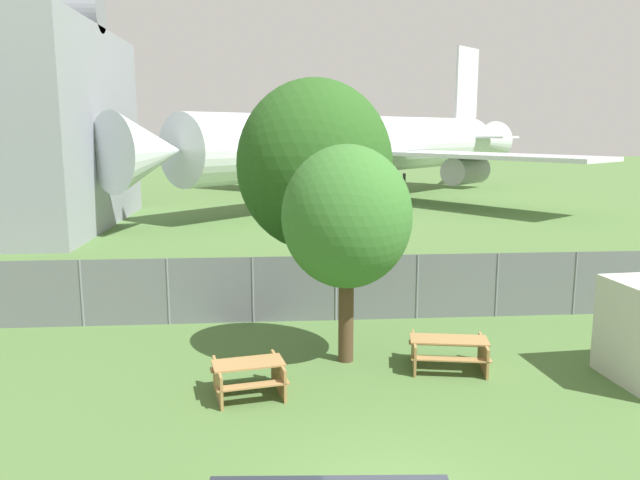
{
  "coord_description": "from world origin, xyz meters",
  "views": [
    {
      "loc": [
        -1.96,
        -8.55,
        5.87
      ],
      "look_at": [
        -0.25,
        12.98,
        2.0
      ],
      "focal_mm": 35.0,
      "sensor_mm": 36.0,
      "label": 1
    }
  ],
  "objects_px": {
    "airplane": "(367,145)",
    "picnic_bench_open_grass": "(449,350)",
    "tree_left_of_cabin": "(347,218)",
    "tree_behind_benches": "(315,166)",
    "picnic_bench_near_cabin": "(249,375)"
  },
  "relations": [
    {
      "from": "airplane",
      "to": "picnic_bench_open_grass",
      "type": "bearing_deg",
      "value": 39.74
    },
    {
      "from": "picnic_bench_open_grass",
      "to": "tree_left_of_cabin",
      "type": "height_order",
      "value": "tree_left_of_cabin"
    },
    {
      "from": "airplane",
      "to": "picnic_bench_open_grass",
      "type": "height_order",
      "value": "airplane"
    },
    {
      "from": "picnic_bench_open_grass",
      "to": "tree_left_of_cabin",
      "type": "distance_m",
      "value": 4.13
    },
    {
      "from": "picnic_bench_near_cabin",
      "to": "picnic_bench_open_grass",
      "type": "height_order",
      "value": "same"
    },
    {
      "from": "picnic_bench_near_cabin",
      "to": "tree_left_of_cabin",
      "type": "xyz_separation_m",
      "value": [
        2.41,
        1.89,
        3.24
      ]
    },
    {
      "from": "tree_behind_benches",
      "to": "tree_left_of_cabin",
      "type": "bearing_deg",
      "value": -87.16
    },
    {
      "from": "picnic_bench_open_grass",
      "to": "airplane",
      "type": "bearing_deg",
      "value": 84.41
    },
    {
      "from": "tree_left_of_cabin",
      "to": "tree_behind_benches",
      "type": "distance_m",
      "value": 6.65
    },
    {
      "from": "picnic_bench_open_grass",
      "to": "tree_left_of_cabin",
      "type": "bearing_deg",
      "value": 164.04
    },
    {
      "from": "picnic_bench_near_cabin",
      "to": "picnic_bench_open_grass",
      "type": "relative_size",
      "value": 0.86
    },
    {
      "from": "picnic_bench_open_grass",
      "to": "tree_left_of_cabin",
      "type": "xyz_separation_m",
      "value": [
        -2.48,
        0.71,
        3.23
      ]
    },
    {
      "from": "airplane",
      "to": "picnic_bench_near_cabin",
      "type": "distance_m",
      "value": 38.66
    },
    {
      "from": "tree_behind_benches",
      "to": "picnic_bench_near_cabin",
      "type": "bearing_deg",
      "value": -103.83
    },
    {
      "from": "airplane",
      "to": "picnic_bench_near_cabin",
      "type": "bearing_deg",
      "value": 32.65
    }
  ]
}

